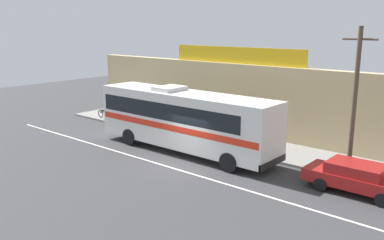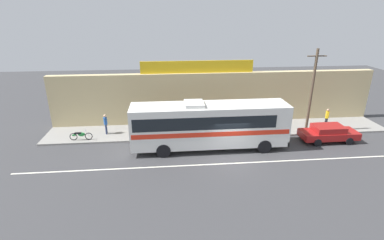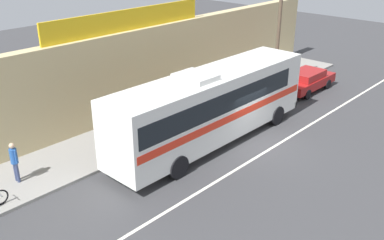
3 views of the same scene
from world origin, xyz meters
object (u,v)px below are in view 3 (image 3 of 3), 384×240
Objects in this scene: parked_car at (307,80)px; motorcycle_blue at (115,147)px; pedestrian_near_shop at (14,159)px; pedestrian_by_curb at (282,62)px; utility_pole at (279,31)px; intercity_bus at (211,104)px.

parked_car reaches higher than motorcycle_blue.
parked_car is 18.54m from pedestrian_near_shop.
motorcycle_blue is 15.54m from pedestrian_by_curb.
parked_car is 0.64× the size of utility_pole.
motorcycle_blue is at bearing 153.14° from intercity_bus.
intercity_bus is 9.38m from utility_pole.
utility_pole is (8.96, 2.12, 1.78)m from intercity_bus.
utility_pole reaches higher than intercity_bus.
pedestrian_near_shop reaches higher than parked_car.
motorcycle_blue is (-13.18, 0.02, -3.28)m from utility_pole.
utility_pole is 13.58m from motorcycle_blue.
intercity_bus is 6.36× the size of motorcycle_blue.
parked_car is 2.46× the size of motorcycle_blue.
parked_car is at bearing 1.95° from intercity_bus.
utility_pole is 4.16× the size of pedestrian_by_curb.
pedestrian_by_curb is at bearing 3.37° from motorcycle_blue.
intercity_bus is 4.96m from motorcycle_blue.
pedestrian_by_curb is (2.32, 0.93, -2.70)m from utility_pole.
utility_pole is 4.08× the size of pedestrian_near_shop.
pedestrian_by_curb is at bearing 64.03° from parked_car.
intercity_bus is 6.75× the size of pedestrian_near_shop.
pedestrian_near_shop is at bearing 170.79° from parked_car.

